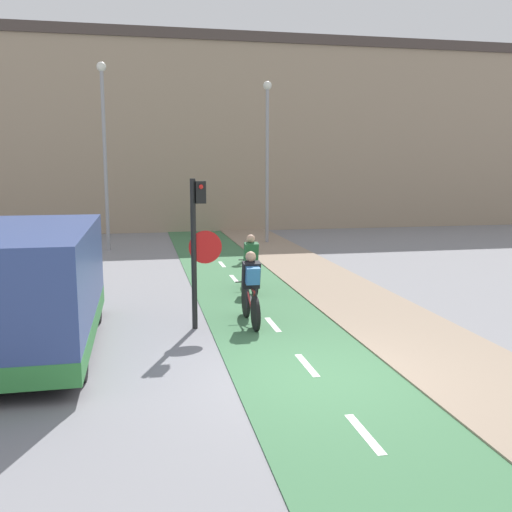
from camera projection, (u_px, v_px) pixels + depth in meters
The scene contains 10 objects.
ground_plane at pixel (316, 377), 9.00m from camera, with size 120.00×120.00×0.00m, color gray.
bike_lane at pixel (316, 376), 9.00m from camera, with size 2.64×60.00×0.02m.
sidewalk_strip at pixel (461, 365), 9.49m from camera, with size 2.40×60.00×0.05m.
building_row_background at pixel (188, 135), 30.42m from camera, with size 60.00×5.20×9.80m.
traffic_light_pole at pixel (198, 237), 11.42m from camera, with size 0.67×0.25×3.05m.
street_lamp_far at pixel (104, 138), 21.85m from camera, with size 0.36×0.36×7.17m.
street_lamp_sidewalk at pixel (267, 146), 23.90m from camera, with size 0.36×0.36×6.75m.
cyclist_near at pixel (251, 291), 11.87m from camera, with size 0.46×1.79×1.55m.
cyclist_far at pixel (251, 267), 14.97m from camera, with size 0.46×1.74×1.53m.
van at pixel (32, 291), 10.14m from camera, with size 2.15×5.27×2.23m.
Camera 1 is at (-2.64, -8.22, 3.30)m, focal length 40.00 mm.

